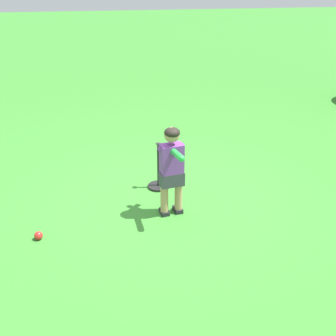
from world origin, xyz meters
The scene contains 4 objects.
ground_plane centered at (0.00, 0.00, 0.00)m, with size 40.00×40.00×0.00m, color #38842D.
child_batter centered at (0.09, -0.25, 0.65)m, with size 0.32×0.63×1.08m.
play_ball_center_lawn centered at (-1.40, -0.56, 0.05)m, with size 0.09×0.09×0.09m, color red.
batting_tee centered at (0.01, 0.42, 0.10)m, with size 0.28×0.28×0.62m.
Camera 1 is at (-0.57, -4.67, 2.78)m, focal length 47.56 mm.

